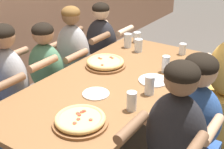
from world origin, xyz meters
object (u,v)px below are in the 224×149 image
object	(u,v)px
pizza_board_main	(105,63)
drinking_glass_g	(150,86)
diner_near_center	(191,137)
pizza_board_second	(80,120)
drinking_glass_b	(128,41)
drinking_glass_d	(138,46)
drinking_glass_c	(166,65)
drinking_glass_a	(132,101)
diner_far_right	(102,58)
diner_far_midleft	(13,102)
drinking_glass_e	(182,50)
diner_far_midright	(74,71)
diner_far_center	(49,88)
drinking_glass_f	(137,38)
empty_plate_a	(153,80)
empty_plate_b	(96,94)

from	to	relation	value
pizza_board_main	drinking_glass_g	distance (m)	0.57
diner_near_center	drinking_glass_g	bearing A→B (deg)	-2.89
pizza_board_second	drinking_glass_b	size ratio (longest dim) A/B	2.47
pizza_board_second	drinking_glass_d	xyz separation A→B (m)	(1.23, 0.30, 0.02)
drinking_glass_c	drinking_glass_a	bearing A→B (deg)	-174.16
diner_far_right	diner_far_midleft	bearing A→B (deg)	-90.00
drinking_glass_e	diner_far_midright	bearing A→B (deg)	116.83
diner_far_right	diner_far_midright	world-z (taller)	diner_far_midright
drinking_glass_a	diner_far_center	bearing A→B (deg)	75.54
pizza_board_main	diner_near_center	xyz separation A→B (m)	(-0.24, -0.87, -0.25)
drinking_glass_b	diner_far_right	bearing A→B (deg)	73.11
drinking_glass_c	drinking_glass_e	world-z (taller)	drinking_glass_c
diner_far_right	pizza_board_main	bearing A→B (deg)	-52.02
drinking_glass_d	drinking_glass_f	bearing A→B (deg)	32.37
diner_far_center	diner_far_midleft	bearing A→B (deg)	-90.00
drinking_glass_f	diner_near_center	size ratio (longest dim) A/B	0.09
drinking_glass_c	diner_far_center	xyz separation A→B (m)	(-0.39, 0.94, -0.31)
pizza_board_second	diner_far_center	world-z (taller)	diner_far_center
pizza_board_main	diner_far_midright	size ratio (longest dim) A/B	0.29
pizza_board_main	drinking_glass_g	bearing A→B (deg)	-112.59
drinking_glass_e	diner_far_right	world-z (taller)	diner_far_right
empty_plate_a	diner_far_midright	world-z (taller)	diner_far_midright
drinking_glass_a	drinking_glass_c	bearing A→B (deg)	5.84
empty_plate_a	diner_near_center	size ratio (longest dim) A/B	0.20
drinking_glass_a	drinking_glass_c	size ratio (longest dim) A/B	0.95
drinking_glass_d	diner_far_midleft	distance (m)	1.22
diner_far_right	diner_far_center	distance (m)	0.83
drinking_glass_a	diner_far_right	distance (m)	1.52
drinking_glass_e	diner_near_center	size ratio (longest dim) A/B	0.09
drinking_glass_c	drinking_glass_d	bearing A→B (deg)	55.98
drinking_glass_a	diner_far_right	size ratio (longest dim) A/B	0.12
pizza_board_main	diner_far_right	size ratio (longest dim) A/B	0.30
drinking_glass_c	pizza_board_main	bearing A→B (deg)	111.15
drinking_glass_g	diner_far_right	distance (m)	1.34
diner_far_center	diner_far_midleft	size ratio (longest dim) A/B	0.93
diner_far_center	drinking_glass_b	bearing A→B (deg)	60.47
empty_plate_a	diner_far_midleft	world-z (taller)	diner_far_midleft
drinking_glass_b	drinking_glass_f	bearing A→B (deg)	-0.99
drinking_glass_a	diner_far_right	xyz separation A→B (m)	(1.09, 1.01, -0.31)
pizza_board_second	diner_far_right	size ratio (longest dim) A/B	0.30
diner_far_midleft	diner_near_center	size ratio (longest dim) A/B	1.05
drinking_glass_d	diner_far_center	distance (m)	0.91
drinking_glass_a	drinking_glass_c	distance (m)	0.65
drinking_glass_g	diner_far_midleft	xyz separation A→B (m)	(-0.39, 1.01, -0.27)
pizza_board_main	drinking_glass_b	distance (m)	0.50
empty_plate_b	drinking_glass_g	world-z (taller)	drinking_glass_g
drinking_glass_e	diner_near_center	xyz separation A→B (m)	(-0.85, -0.44, -0.27)
empty_plate_b	drinking_glass_e	bearing A→B (deg)	-11.25
diner_far_center	pizza_board_main	bearing A→B (deg)	23.51
drinking_glass_e	drinking_glass_g	size ratio (longest dim) A/B	0.74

